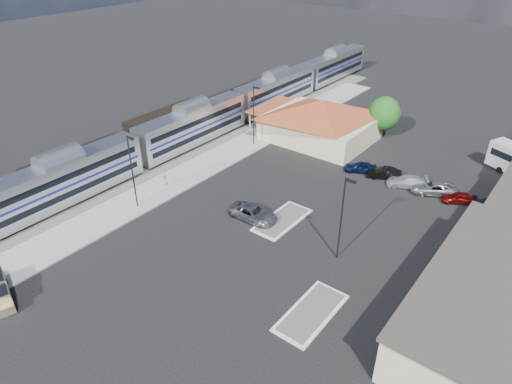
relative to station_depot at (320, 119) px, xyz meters
The scene contains 21 objects.
ground 24.63m from the station_depot, 79.24° to the right, with size 280.00×280.00×0.00m, color black.
railbed 23.14m from the station_depot, 135.78° to the right, with size 16.00×100.00×0.12m, color #4C4944.
platform 19.71m from the station_depot, 112.45° to the right, with size 5.50×92.00×0.18m, color gray.
passenger_train 19.01m from the station_depot, 134.98° to the right, with size 3.00×104.00×5.55m.
freight_cars 23.65m from the station_depot, 145.38° to the right, with size 2.80×46.00×4.00m.
station_depot is the anchor object (origin of this frame).
traffic_island_south 23.80m from the station_depot, 68.74° to the right, with size 3.30×7.50×0.21m.
traffic_island_north 37.12m from the station_depot, 59.88° to the right, with size 3.30×7.50×0.21m.
lamp_plat_s 30.74m from the station_depot, 101.94° to the right, with size 1.08×0.25×9.00m.
lamp_plat_n 10.45m from the station_depot, 128.41° to the right, with size 1.08×0.25×9.00m.
lamp_lot 29.30m from the station_depot, 55.24° to the right, with size 1.08×0.25×9.00m.
tree_depot 9.69m from the station_depot, 38.43° to the left, with size 4.71×4.71×6.63m.
suv 24.55m from the station_depot, 76.23° to the right, with size 2.66×5.76×1.60m, color gray.
person_a 25.72m from the station_depot, 107.67° to the right, with size 0.57×0.37×1.56m, color #A1BC3A.
person_b 26.05m from the station_depot, 106.33° to the right, with size 0.76×0.59×1.55m, color white.
parked_car_a 11.99m from the station_depot, 31.14° to the right, with size 1.69×4.21×1.43m, color #0B183B.
parked_car_b 14.66m from the station_depot, 23.54° to the right, with size 1.52×4.37×1.44m, color black.
parked_car_c 17.71m from the station_depot, 20.26° to the right, with size 2.02×4.97×1.44m, color silver.
parked_car_d 20.62m from the station_depot, 16.37° to the right, with size 2.48×5.38×1.49m, color #93979B.
parked_car_e 23.77m from the station_depot, 14.88° to the right, with size 1.61×4.00×1.36m, color maroon.
parked_car_f 26.80m from the station_depot, 12.50° to the right, with size 1.45×4.16×1.37m, color black.
Camera 1 is at (27.53, -33.10, 28.50)m, focal length 32.00 mm.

